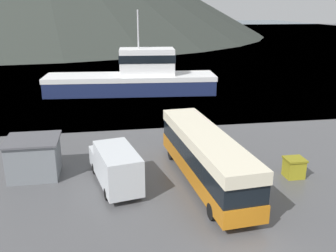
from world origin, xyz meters
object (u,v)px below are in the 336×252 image
at_px(delivery_van, 115,165).
at_px(storage_bin, 294,167).
at_px(dock_kiosk, 34,157).
at_px(fishing_boat, 135,77).
at_px(tour_bus, 205,155).

bearing_deg(delivery_van, storage_bin, -15.19).
height_order(delivery_van, dock_kiosk, dock_kiosk).
distance_m(fishing_boat, dock_kiosk, 24.46).
height_order(tour_bus, fishing_boat, fishing_boat).
relative_size(fishing_boat, storage_bin, 16.62).
bearing_deg(delivery_van, fishing_boat, 70.92).
distance_m(fishing_boat, storage_bin, 27.21).
xyz_separation_m(tour_bus, delivery_van, (-5.47, 0.47, -0.48)).
distance_m(tour_bus, delivery_van, 5.51).
relative_size(delivery_van, storage_bin, 4.95).
distance_m(delivery_van, storage_bin, 11.37).
xyz_separation_m(fishing_boat, storage_bin, (8.13, -25.93, -1.35)).
xyz_separation_m(delivery_van, dock_kiosk, (-5.11, 2.28, -0.05)).
xyz_separation_m(fishing_boat, dock_kiosk, (-8.31, -23.00, -0.72)).
bearing_deg(tour_bus, delivery_van, 170.05).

